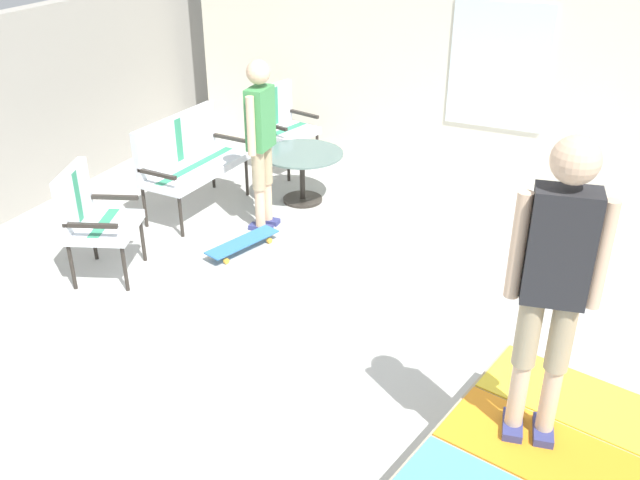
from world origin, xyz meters
TOP-DOWN VIEW (x-y plane):
  - ground_plane at (0.00, 0.00)m, footprint 12.00×12.00m
  - house_facade at (3.80, 0.49)m, footprint 0.23×6.00m
  - patio_bench at (1.50, 2.33)m, footprint 1.28×0.63m
  - patio_chair_near_house at (2.98, 1.99)m, footprint 0.73×0.68m
  - patio_chair_by_wall at (-0.05, 2.29)m, footprint 0.78×0.74m
  - patio_table at (2.19, 1.31)m, footprint 0.90×0.90m
  - person_watching at (1.44, 1.38)m, footprint 0.48×0.26m
  - person_skater at (-0.97, -1.69)m, footprint 0.29×0.47m
  - skateboard_by_bench at (0.89, 1.32)m, footprint 0.82×0.43m

SIDE VIEW (x-z plane):
  - ground_plane at x=0.00m, z-range -0.10..0.00m
  - skateboard_by_bench at x=0.89m, z-range 0.03..0.14m
  - patio_table at x=2.19m, z-range 0.12..0.69m
  - patio_chair_near_house at x=2.98m, z-range 0.10..1.12m
  - patio_chair_by_wall at x=-0.05m, z-range 0.10..1.12m
  - patio_bench at x=1.50m, z-range 0.11..1.13m
  - person_watching at x=1.44m, z-range 0.15..1.88m
  - house_facade at x=3.80m, z-range 0.00..2.80m
  - person_skater at x=-0.97m, z-range 0.58..2.36m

